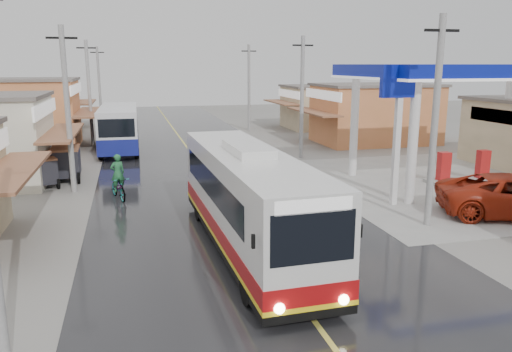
% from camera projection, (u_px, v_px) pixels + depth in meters
% --- Properties ---
extents(ground, '(120.00, 120.00, 0.00)m').
position_uv_depth(ground, '(255.00, 240.00, 17.97)').
color(ground, slate).
rests_on(ground, ground).
extents(road, '(12.00, 90.00, 0.02)m').
position_uv_depth(road, '(198.00, 162.00, 32.15)').
color(road, black).
rests_on(road, ground).
extents(centre_line, '(0.15, 90.00, 0.01)m').
position_uv_depth(centre_line, '(198.00, 162.00, 32.15)').
color(centre_line, '#D8CC4C').
rests_on(centre_line, road).
extents(shopfronts_right, '(11.00, 44.00, 4.80)m').
position_uv_depth(shopfronts_right, '(430.00, 160.00, 32.93)').
color(shopfronts_right, beige).
rests_on(shopfronts_right, ground).
extents(utility_poles_left, '(1.60, 50.00, 8.00)m').
position_uv_depth(utility_poles_left, '(85.00, 165.00, 31.42)').
color(utility_poles_left, gray).
rests_on(utility_poles_left, ground).
extents(utility_poles_right, '(1.60, 36.00, 8.00)m').
position_uv_depth(utility_poles_right, '(301.00, 158.00, 33.84)').
color(utility_poles_right, gray).
rests_on(utility_poles_right, ground).
extents(coach_bus, '(2.93, 11.63, 3.61)m').
position_uv_depth(coach_bus, '(247.00, 199.00, 16.85)').
color(coach_bus, silver).
rests_on(coach_bus, road).
extents(second_bus, '(2.76, 9.66, 3.19)m').
position_uv_depth(second_bus, '(119.00, 128.00, 36.15)').
color(second_bus, silver).
rests_on(second_bus, road).
extents(cyclist, '(1.26, 2.14, 2.19)m').
position_uv_depth(cyclist, '(118.00, 184.00, 23.29)').
color(cyclist, black).
rests_on(cyclist, ground).
extents(tricycle_near, '(1.97, 2.23, 1.58)m').
position_uv_depth(tricycle_near, '(41.00, 170.00, 25.54)').
color(tricycle_near, '#26262D').
rests_on(tricycle_near, ground).
extents(tricycle_far, '(1.66, 2.41, 1.84)m').
position_uv_depth(tricycle_far, '(66.00, 162.00, 27.00)').
color(tricycle_far, '#26262D').
rests_on(tricycle_far, ground).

